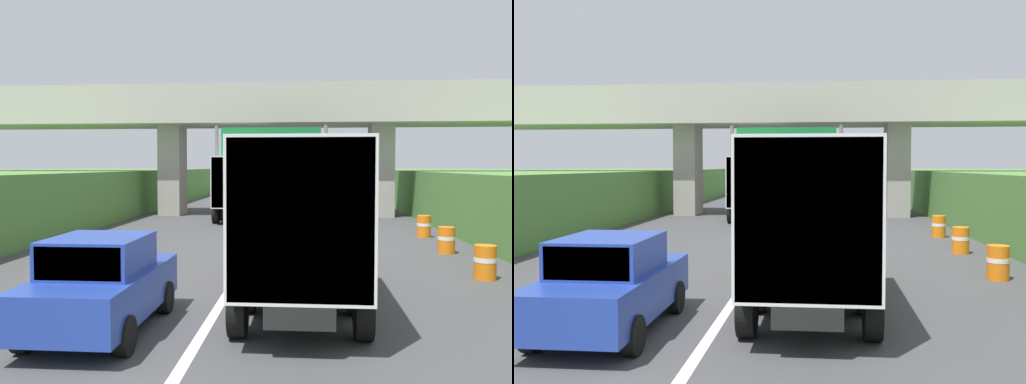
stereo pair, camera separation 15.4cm
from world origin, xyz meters
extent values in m
cube|color=white|center=(0.00, 22.91, 0.00)|extent=(0.20, 85.83, 0.01)
cube|color=#ADA89E|center=(0.00, 28.64, 5.91)|extent=(40.00, 4.80, 1.10)
cube|color=#ADA89E|center=(0.00, 26.42, 7.01)|extent=(40.00, 0.36, 1.10)
cube|color=#ADA89E|center=(0.00, 30.86, 7.01)|extent=(40.00, 0.36, 1.10)
cube|color=#9F9A91|center=(-6.22, 28.64, 2.68)|extent=(1.30, 2.20, 5.36)
cube|color=#9F9A91|center=(6.22, 28.64, 2.68)|extent=(1.30, 2.20, 5.36)
cylinder|color=slate|center=(-2.85, 24.46, 2.53)|extent=(0.18, 0.18, 5.06)
cylinder|color=slate|center=(2.85, 24.46, 2.53)|extent=(0.18, 0.18, 5.06)
cube|color=#167238|center=(0.00, 24.46, 4.01)|extent=(5.20, 0.12, 1.90)
cube|color=white|center=(0.00, 24.44, 4.01)|extent=(4.89, 0.01, 1.67)
cube|color=black|center=(1.72, 7.37, 0.66)|extent=(1.10, 7.30, 0.36)
cube|color=orange|center=(1.72, 9.97, 1.89)|extent=(2.10, 2.10, 2.10)
cube|color=#2D3842|center=(1.72, 10.99, 2.19)|extent=(1.89, 0.06, 0.90)
cube|color=silver|center=(1.72, 6.32, 2.14)|extent=(2.30, 5.20, 2.60)
cube|color=#A8A8A4|center=(1.72, 3.74, 2.14)|extent=(2.21, 0.04, 2.50)
cylinder|color=black|center=(0.75, 9.97, 0.48)|extent=(0.30, 0.96, 0.96)
cylinder|color=black|center=(2.69, 9.97, 0.48)|extent=(0.30, 0.96, 0.96)
cylinder|color=black|center=(0.65, 4.89, 0.48)|extent=(0.30, 0.96, 0.96)
cylinder|color=black|center=(2.79, 4.89, 0.48)|extent=(0.30, 0.96, 0.96)
cylinder|color=black|center=(0.65, 6.58, 0.48)|extent=(0.30, 0.96, 0.96)
cylinder|color=black|center=(2.79, 6.58, 0.48)|extent=(0.30, 0.96, 0.96)
cube|color=black|center=(-1.70, 26.13, 0.66)|extent=(1.10, 7.30, 0.36)
cube|color=red|center=(-1.70, 28.73, 1.89)|extent=(2.10, 2.10, 2.10)
cube|color=#2D3842|center=(-1.70, 29.75, 2.19)|extent=(1.89, 0.06, 0.90)
cube|color=silver|center=(-1.70, 25.08, 2.14)|extent=(2.30, 5.20, 2.60)
cube|color=#A8A8A4|center=(-1.70, 22.50, 2.14)|extent=(2.21, 0.04, 2.50)
cylinder|color=black|center=(-2.67, 28.73, 0.48)|extent=(0.30, 0.96, 0.96)
cylinder|color=black|center=(-0.73, 28.73, 0.48)|extent=(0.30, 0.96, 0.96)
cylinder|color=black|center=(-2.77, 23.65, 0.48)|extent=(0.30, 0.96, 0.96)
cylinder|color=black|center=(-0.63, 23.65, 0.48)|extent=(0.30, 0.96, 0.96)
cylinder|color=black|center=(-2.77, 25.34, 0.48)|extent=(0.30, 0.96, 0.96)
cylinder|color=black|center=(-0.63, 25.34, 0.48)|extent=(0.30, 0.96, 0.96)
cube|color=silver|center=(-1.76, 50.33, 0.70)|extent=(1.76, 4.10, 0.76)
cube|color=silver|center=(-1.76, 50.18, 1.40)|extent=(1.56, 1.90, 0.64)
cube|color=#2D3842|center=(-1.76, 49.26, 1.40)|extent=(1.44, 0.06, 0.54)
cylinder|color=black|center=(-2.58, 51.61, 0.32)|extent=(0.22, 0.64, 0.64)
cylinder|color=black|center=(-0.94, 51.61, 0.32)|extent=(0.22, 0.64, 0.64)
cylinder|color=black|center=(-2.58, 49.06, 0.32)|extent=(0.22, 0.64, 0.64)
cylinder|color=black|center=(-0.94, 49.06, 0.32)|extent=(0.22, 0.64, 0.64)
cube|color=#233D9E|center=(-1.81, 5.05, 0.70)|extent=(1.76, 4.10, 0.76)
cube|color=#233D9E|center=(-1.81, 4.90, 1.40)|extent=(1.56, 1.90, 0.64)
cube|color=#2D3842|center=(-1.81, 3.98, 1.40)|extent=(1.44, 0.06, 0.54)
cylinder|color=black|center=(-2.63, 6.32, 0.32)|extent=(0.22, 0.64, 0.64)
cylinder|color=black|center=(-0.99, 6.32, 0.32)|extent=(0.22, 0.64, 0.64)
cylinder|color=black|center=(-2.63, 3.77, 0.32)|extent=(0.22, 0.64, 0.64)
cylinder|color=black|center=(-0.99, 3.77, 0.32)|extent=(0.22, 0.64, 0.64)
cylinder|color=orange|center=(6.47, 10.28, 0.45)|extent=(0.56, 0.56, 0.90)
cylinder|color=white|center=(6.47, 10.28, 0.52)|extent=(0.57, 0.57, 0.12)
cylinder|color=orange|center=(6.56, 14.63, 0.45)|extent=(0.56, 0.56, 0.90)
cylinder|color=white|center=(6.56, 14.63, 0.52)|extent=(0.57, 0.57, 0.12)
cylinder|color=orange|center=(6.72, 18.97, 0.45)|extent=(0.56, 0.56, 0.90)
cylinder|color=white|center=(6.72, 18.97, 0.52)|extent=(0.57, 0.57, 0.12)
camera|label=1|loc=(1.80, -4.54, 2.96)|focal=39.05mm
camera|label=2|loc=(1.95, -4.53, 2.96)|focal=39.05mm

